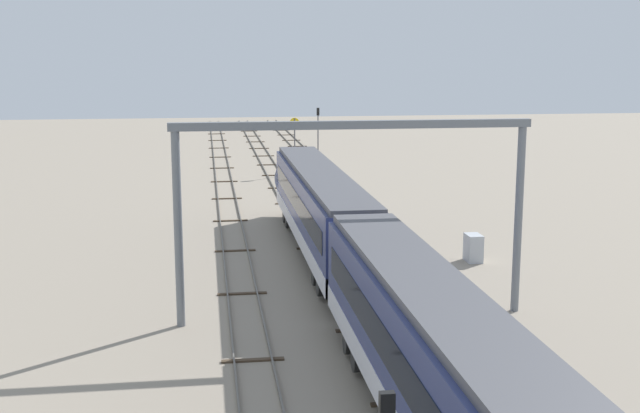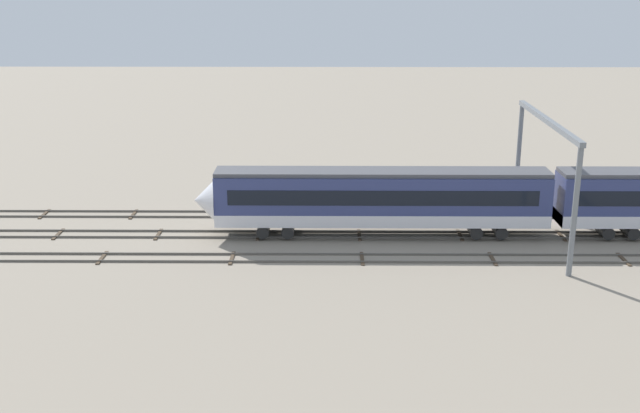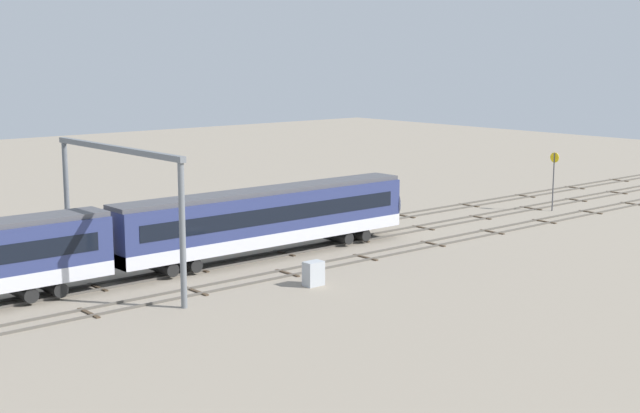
# 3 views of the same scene
# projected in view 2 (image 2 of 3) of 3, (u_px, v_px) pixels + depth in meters

# --- Properties ---
(ground_plane) EXTENTS (201.15, 201.15, 0.00)m
(ground_plane) POSITION_uv_depth(u_px,v_px,m) (359.00, 235.00, 57.56)
(ground_plane) COLOR gray
(track_near_foreground) EXTENTS (185.15, 2.40, 0.16)m
(track_near_foreground) POSITION_uv_depth(u_px,v_px,m) (357.00, 215.00, 62.18)
(track_near_foreground) COLOR #59544C
(track_near_foreground) RESTS_ON ground
(track_with_train) EXTENTS (185.15, 2.40, 0.16)m
(track_with_train) POSITION_uv_depth(u_px,v_px,m) (359.00, 235.00, 57.54)
(track_with_train) COLOR #59544C
(track_with_train) RESTS_ON ground
(track_middle) EXTENTS (185.15, 2.40, 0.16)m
(track_middle) POSITION_uv_depth(u_px,v_px,m) (362.00, 258.00, 52.89)
(track_middle) COLOR #59544C
(track_middle) RESTS_ON ground
(overhead_gantry) EXTENTS (0.40, 15.62, 8.75)m
(overhead_gantry) POSITION_uv_depth(u_px,v_px,m) (546.00, 152.00, 55.41)
(overhead_gantry) COLOR slate
(overhead_gantry) RESTS_ON ground
(relay_cabinet) EXTENTS (1.25, 0.82, 1.55)m
(relay_cabinet) POSITION_uv_depth(u_px,v_px,m) (406.00, 194.00, 65.26)
(relay_cabinet) COLOR #B2B7BC
(relay_cabinet) RESTS_ON ground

